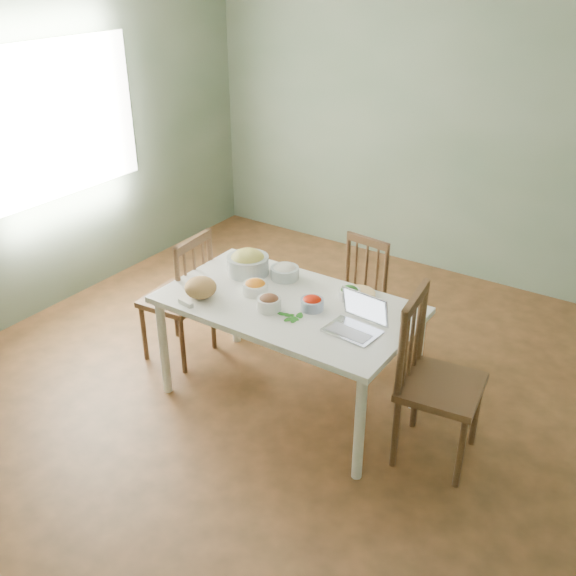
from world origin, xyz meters
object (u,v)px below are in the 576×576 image
Objects in this scene: laptop at (353,316)px; chair_far at (352,300)px; chair_right at (442,383)px; bread_boule at (201,287)px; bowl_squash at (248,262)px; dining_table at (288,352)px; chair_left at (176,296)px.

chair_far is at bearing 123.08° from laptop.
bread_boule is (-1.52, -0.28, 0.29)m from chair_right.
laptop reaches higher than chair_far.
bowl_squash is (-1.48, 0.15, 0.30)m from chair_right.
chair_right is 0.63m from laptop.
dining_table is at bearing 26.34° from bread_boule.
bowl_squash is at bearing 84.16° from bread_boule.
bread_boule reaches higher than dining_table.
dining_table is 5.24× the size of laptop.
chair_far is 4.32× the size of bread_boule.
dining_table is at bearing 84.73° from chair_right.
chair_far is (0.06, 0.74, 0.06)m from dining_table.
chair_right reaches higher than bowl_squash.
chair_right is 3.68× the size of bowl_squash.
chair_left reaches higher than laptop.
chair_right reaches higher than dining_table.
bread_boule is at bearing -113.15° from chair_far.
chair_far is 1.19m from bread_boule.
laptop is at bearing 8.82° from bread_boule.
chair_left is 1.53m from laptop.
chair_right is at bearing 10.45° from bread_boule.
chair_far reaches higher than dining_table.
bowl_squash is at bearing 103.89° from chair_left.
bread_boule is at bearing 56.81° from chair_left.
chair_left is at bearing 151.49° from bread_boule.
chair_left reaches higher than dining_table.
chair_left is 3.45× the size of bowl_squash.
chair_right is 1.52m from bowl_squash.
dining_table is 1.82× the size of chair_far.
chair_left is 3.22× the size of laptop.
bowl_squash is at bearing 76.82° from chair_right.
bread_boule is (-0.50, -0.25, 0.44)m from dining_table.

